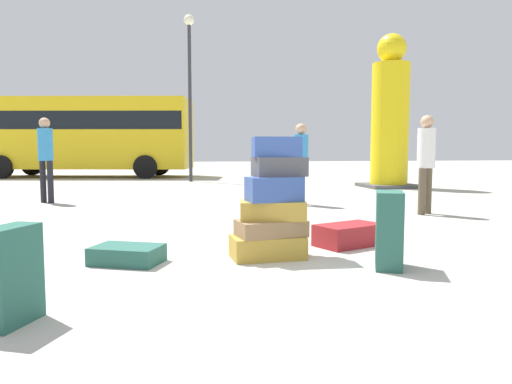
{
  "coord_description": "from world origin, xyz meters",
  "views": [
    {
      "loc": [
        -0.98,
        -4.41,
        1.11
      ],
      "look_at": [
        -0.03,
        1.02,
        0.62
      ],
      "focal_mm": 33.57,
      "sensor_mm": 36.0,
      "label": 1
    }
  ],
  "objects_px": {
    "person_tourist_with_camera": "(301,157)",
    "person_bearded_onlooker": "(426,156)",
    "suitcase_teal_white_trunk": "(11,275)",
    "suitcase_teal_right_side": "(127,255)",
    "lamp_post": "(190,73)",
    "parked_bus": "(84,132)",
    "suitcase_maroon_left_side": "(349,235)",
    "suitcase_tower": "(272,207)",
    "yellow_dummy_statue": "(390,120)",
    "person_passerby_in_red": "(46,152)",
    "suitcase_teal_foreground_far": "(389,230)"
  },
  "relations": [
    {
      "from": "person_tourist_with_camera",
      "to": "person_bearded_onlooker",
      "type": "bearing_deg",
      "value": 75.03
    },
    {
      "from": "suitcase_teal_white_trunk",
      "to": "person_tourist_with_camera",
      "type": "bearing_deg",
      "value": 82.77
    },
    {
      "from": "suitcase_teal_white_trunk",
      "to": "person_tourist_with_camera",
      "type": "relative_size",
      "value": 0.39
    },
    {
      "from": "suitcase_teal_right_side",
      "to": "person_tourist_with_camera",
      "type": "xyz_separation_m",
      "value": [
        2.98,
        4.55,
        0.88
      ]
    },
    {
      "from": "person_tourist_with_camera",
      "to": "lamp_post",
      "type": "height_order",
      "value": "lamp_post"
    },
    {
      "from": "suitcase_teal_white_trunk",
      "to": "parked_bus",
      "type": "height_order",
      "value": "parked_bus"
    },
    {
      "from": "parked_bus",
      "to": "lamp_post",
      "type": "relative_size",
      "value": 1.56
    },
    {
      "from": "suitcase_teal_right_side",
      "to": "lamp_post",
      "type": "distance_m",
      "value": 12.7
    },
    {
      "from": "suitcase_teal_white_trunk",
      "to": "person_bearded_onlooker",
      "type": "height_order",
      "value": "person_bearded_onlooker"
    },
    {
      "from": "suitcase_teal_right_side",
      "to": "person_bearded_onlooker",
      "type": "xyz_separation_m",
      "value": [
        4.73,
        2.82,
        0.92
      ]
    },
    {
      "from": "suitcase_maroon_left_side",
      "to": "suitcase_tower",
      "type": "bearing_deg",
      "value": 179.62
    },
    {
      "from": "parked_bus",
      "to": "person_tourist_with_camera",
      "type": "bearing_deg",
      "value": -51.17
    },
    {
      "from": "suitcase_tower",
      "to": "person_bearded_onlooker",
      "type": "relative_size",
      "value": 0.73
    },
    {
      "from": "suitcase_teal_white_trunk",
      "to": "yellow_dummy_statue",
      "type": "relative_size",
      "value": 0.14
    },
    {
      "from": "person_passerby_in_red",
      "to": "person_bearded_onlooker",
      "type": "bearing_deg",
      "value": 12.67
    },
    {
      "from": "person_passerby_in_red",
      "to": "yellow_dummy_statue",
      "type": "relative_size",
      "value": 0.4
    },
    {
      "from": "suitcase_teal_white_trunk",
      "to": "yellow_dummy_statue",
      "type": "bearing_deg",
      "value": 76.88
    },
    {
      "from": "suitcase_teal_foreground_far",
      "to": "yellow_dummy_statue",
      "type": "bearing_deg",
      "value": 87.42
    },
    {
      "from": "person_passerby_in_red",
      "to": "lamp_post",
      "type": "relative_size",
      "value": 0.31
    },
    {
      "from": "person_passerby_in_red",
      "to": "lamp_post",
      "type": "distance_m",
      "value": 7.57
    },
    {
      "from": "person_tourist_with_camera",
      "to": "yellow_dummy_statue",
      "type": "height_order",
      "value": "yellow_dummy_statue"
    },
    {
      "from": "suitcase_tower",
      "to": "suitcase_teal_foreground_far",
      "type": "height_order",
      "value": "suitcase_tower"
    },
    {
      "from": "yellow_dummy_statue",
      "to": "person_bearded_onlooker",
      "type": "bearing_deg",
      "value": -109.6
    },
    {
      "from": "suitcase_tower",
      "to": "person_tourist_with_camera",
      "type": "height_order",
      "value": "person_tourist_with_camera"
    },
    {
      "from": "suitcase_maroon_left_side",
      "to": "person_passerby_in_red",
      "type": "relative_size",
      "value": 0.43
    },
    {
      "from": "suitcase_tower",
      "to": "person_passerby_in_red",
      "type": "height_order",
      "value": "person_passerby_in_red"
    },
    {
      "from": "suitcase_maroon_left_side",
      "to": "parked_bus",
      "type": "height_order",
      "value": "parked_bus"
    },
    {
      "from": "lamp_post",
      "to": "suitcase_teal_foreground_far",
      "type": "bearing_deg",
      "value": -83.85
    },
    {
      "from": "person_tourist_with_camera",
      "to": "lamp_post",
      "type": "relative_size",
      "value": 0.29
    },
    {
      "from": "suitcase_tower",
      "to": "yellow_dummy_statue",
      "type": "xyz_separation_m",
      "value": [
        5.28,
        8.45,
        1.46
      ]
    },
    {
      "from": "suitcase_teal_right_side",
      "to": "parked_bus",
      "type": "distance_m",
      "value": 16.19
    },
    {
      "from": "person_tourist_with_camera",
      "to": "suitcase_tower",
      "type": "bearing_deg",
      "value": 11.16
    },
    {
      "from": "person_bearded_onlooker",
      "to": "yellow_dummy_statue",
      "type": "distance_m",
      "value": 6.09
    },
    {
      "from": "person_bearded_onlooker",
      "to": "person_passerby_in_red",
      "type": "relative_size",
      "value": 0.96
    },
    {
      "from": "suitcase_tower",
      "to": "suitcase_maroon_left_side",
      "type": "bearing_deg",
      "value": 23.09
    },
    {
      "from": "suitcase_teal_foreground_far",
      "to": "parked_bus",
      "type": "distance_m",
      "value": 17.38
    },
    {
      "from": "suitcase_tower",
      "to": "suitcase_maroon_left_side",
      "type": "height_order",
      "value": "suitcase_tower"
    },
    {
      "from": "suitcase_maroon_left_side",
      "to": "suitcase_teal_white_trunk",
      "type": "bearing_deg",
      "value": -169.71
    },
    {
      "from": "person_passerby_in_red",
      "to": "parked_bus",
      "type": "distance_m",
      "value": 10.05
    },
    {
      "from": "person_tourist_with_camera",
      "to": "person_passerby_in_red",
      "type": "xyz_separation_m",
      "value": [
        -5.13,
        1.27,
        0.09
      ]
    },
    {
      "from": "yellow_dummy_statue",
      "to": "suitcase_maroon_left_side",
      "type": "bearing_deg",
      "value": -118.13
    },
    {
      "from": "suitcase_maroon_left_side",
      "to": "parked_bus",
      "type": "relative_size",
      "value": 0.09
    },
    {
      "from": "yellow_dummy_statue",
      "to": "suitcase_teal_right_side",
      "type": "bearing_deg",
      "value": -128.47
    },
    {
      "from": "parked_bus",
      "to": "lamp_post",
      "type": "xyz_separation_m",
      "value": [
        4.17,
        -3.69,
        1.92
      ]
    },
    {
      "from": "person_tourist_with_camera",
      "to": "suitcase_teal_foreground_far",
      "type": "bearing_deg",
      "value": 23.83
    },
    {
      "from": "person_tourist_with_camera",
      "to": "yellow_dummy_statue",
      "type": "distance_m",
      "value": 5.53
    },
    {
      "from": "suitcase_maroon_left_side",
      "to": "person_bearded_onlooker",
      "type": "distance_m",
      "value": 3.39
    },
    {
      "from": "suitcase_teal_white_trunk",
      "to": "suitcase_teal_foreground_far",
      "type": "relative_size",
      "value": 0.87
    },
    {
      "from": "suitcase_teal_right_side",
      "to": "lamp_post",
      "type": "bearing_deg",
      "value": 107.38
    },
    {
      "from": "suitcase_teal_white_trunk",
      "to": "yellow_dummy_statue",
      "type": "height_order",
      "value": "yellow_dummy_statue"
    }
  ]
}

